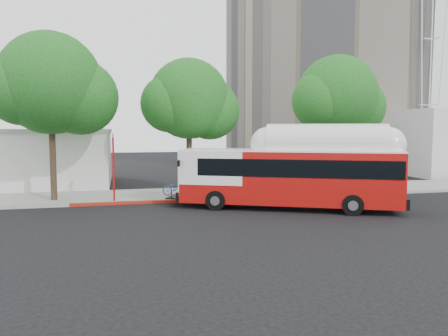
# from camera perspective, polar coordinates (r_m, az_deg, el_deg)

# --- Properties ---
(ground) EXTENTS (120.00, 120.00, 0.00)m
(ground) POSITION_cam_1_polar(r_m,az_deg,el_deg) (22.18, 0.48, -5.93)
(ground) COLOR black
(ground) RESTS_ON ground
(sidewalk) EXTENTS (60.00, 5.00, 0.15)m
(sidewalk) POSITION_cam_1_polar(r_m,az_deg,el_deg) (28.43, -2.69, -3.33)
(sidewalk) COLOR gray
(sidewalk) RESTS_ON ground
(curb_strip) EXTENTS (60.00, 0.30, 0.15)m
(curb_strip) POSITION_cam_1_polar(r_m,az_deg,el_deg) (25.91, -1.61, -4.15)
(curb_strip) COLOR gray
(curb_strip) RESTS_ON ground
(red_curb_segment) EXTENTS (10.00, 0.32, 0.16)m
(red_curb_segment) POSITION_cam_1_polar(r_m,az_deg,el_deg) (25.47, -8.25, -4.35)
(red_curb_segment) COLOR #9C1F11
(red_curb_segment) RESTS_ON ground
(street_tree_left) EXTENTS (6.67, 5.80, 9.74)m
(street_tree_left) POSITION_cam_1_polar(r_m,az_deg,el_deg) (26.99, -20.71, 9.80)
(street_tree_left) COLOR #2D2116
(street_tree_left) RESTS_ON ground
(street_tree_mid) EXTENTS (5.75, 5.00, 8.62)m
(street_tree_mid) POSITION_cam_1_polar(r_m,az_deg,el_deg) (27.63, -3.79, 8.55)
(street_tree_mid) COLOR #2D2116
(street_tree_mid) RESTS_ON ground
(street_tree_right) EXTENTS (6.21, 5.40, 9.18)m
(street_tree_right) POSITION_cam_1_polar(r_m,az_deg,el_deg) (30.79, 15.23, 8.68)
(street_tree_right) COLOR #2D2116
(street_tree_right) RESTS_ON ground
(apartment_tower) EXTENTS (18.00, 18.00, 37.00)m
(apartment_tower) POSITION_cam_1_polar(r_m,az_deg,el_deg) (55.97, 12.15, 18.83)
(apartment_tower) COLOR gray
(apartment_tower) RESTS_ON ground
(transit_bus) EXTENTS (11.99, 7.13, 3.63)m
(transit_bus) POSITION_cam_1_polar(r_m,az_deg,el_deg) (23.35, 8.62, -1.22)
(transit_bus) COLOR #A40E0B
(transit_bus) RESTS_ON ground
(signal_pole) EXTENTS (0.11, 0.38, 4.00)m
(signal_pole) POSITION_cam_1_polar(r_m,az_deg,el_deg) (25.54, -14.23, 0.02)
(signal_pole) COLOR #AE1412
(signal_pole) RESTS_ON ground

